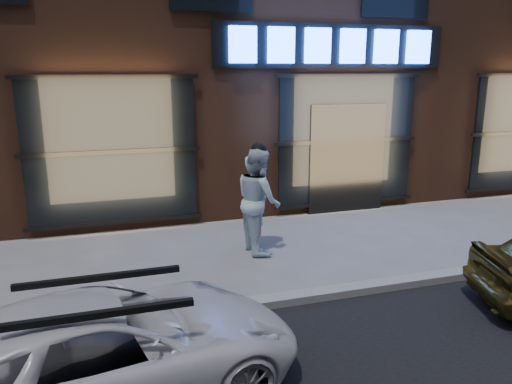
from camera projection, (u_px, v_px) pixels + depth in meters
ground at (462, 277)px, 7.73m from camera, size 90.00×90.00×0.00m
curb at (462, 274)px, 7.71m from camera, size 60.00×0.25×0.12m
man_bowtie at (255, 203)px, 8.77m from camera, size 0.42×0.63×1.70m
man_cap at (259, 200)px, 8.67m from camera, size 0.73×0.92×1.85m
white_suv at (104, 351)px, 4.74m from camera, size 4.14×2.50×1.07m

